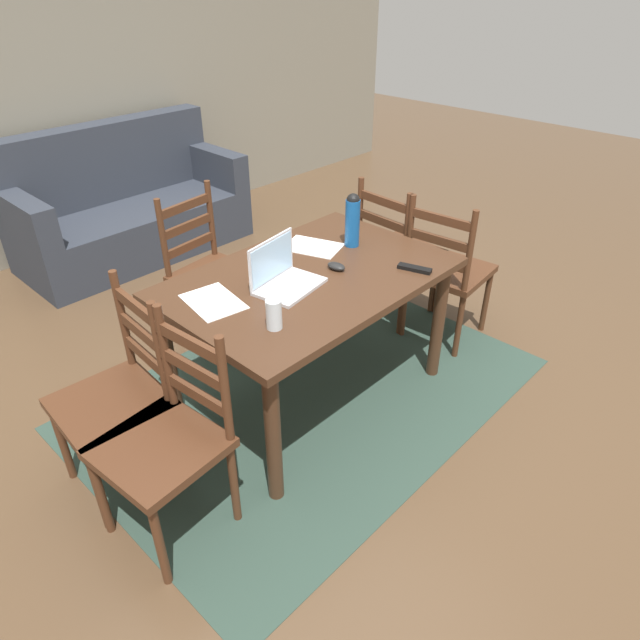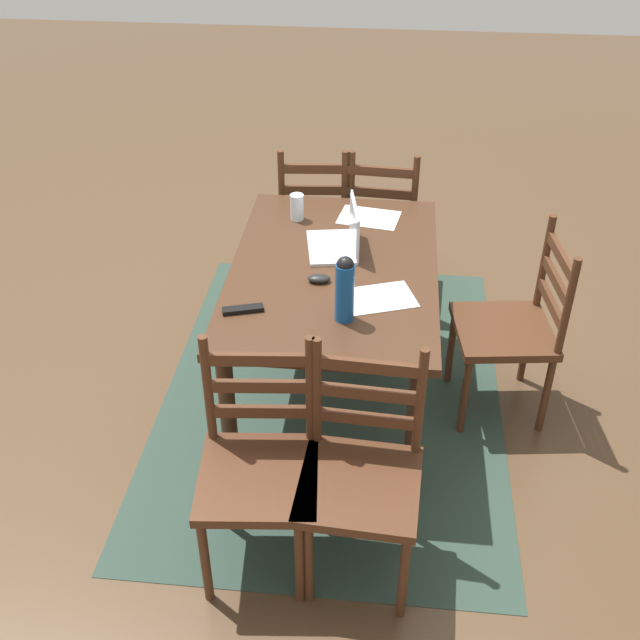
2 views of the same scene
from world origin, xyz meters
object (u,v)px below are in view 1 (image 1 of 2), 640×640
Objects in this scene: chair_far_head at (211,273)px; laptop at (282,275)px; chair_right_near at (447,271)px; couch at (128,209)px; computer_mouse at (336,266)px; dining_table at (310,292)px; chair_left_far at (119,398)px; water_bottle at (353,219)px; drinking_glass at (274,314)px; tv_remote at (415,269)px; chair_right_far at (397,253)px; chair_left_near at (168,440)px.

chair_far_head is 0.90m from laptop.
couch is at bearing 104.46° from chair_right_near.
chair_far_head is 9.50× the size of computer_mouse.
laptop is at bearing -101.75° from couch.
laptop reaches higher than dining_table.
chair_right_near is 0.92m from computer_mouse.
water_bottle is (1.40, -0.11, 0.44)m from chair_left_far.
chair_far_head is 1.43m from chair_right_near.
dining_table is 0.52m from drinking_glass.
water_bottle reaches higher than tv_remote.
chair_right_far is 0.38m from chair_right_near.
chair_right_far is at bearing -33.03° from chair_far_head.
water_bottle is at bearing 21.15° from computer_mouse.
chair_left_near is 1.99m from chair_right_near.
chair_far_head is (0.99, 1.02, 0.00)m from chair_left_near.
chair_left_near reaches higher than tv_remote.
chair_right_far is 5.59× the size of tv_remote.
chair_left_near is at bearing -90.01° from chair_left_far.
chair_left_far is 1.19m from computer_mouse.
chair_left_far is (-0.99, 0.18, -0.19)m from dining_table.
chair_left_far is at bearing 169.31° from chair_right_near.
laptop is (-1.16, -0.17, 0.34)m from chair_right_far.
laptop is at bearing 41.70° from drinking_glass.
dining_table is at bearing 10.46° from chair_left_near.
chair_far_head is at bearing 118.27° from water_bottle.
chair_left_far is 1.00× the size of chair_far_head.
dining_table is 8.28× the size of tv_remote.
computer_mouse is (0.58, 0.17, -0.05)m from drinking_glass.
dining_table is 0.78× the size of couch.
chair_left_far is 1.99m from chair_right_far.
laptop is 2.65× the size of drinking_glass.
couch is at bearing 106.82° from chair_right_far.
chair_right_far is at bearing 10.80° from water_bottle.
tv_remote is (-0.60, -0.53, 0.30)m from chair_right_far.
chair_right_far is at bearing 16.09° from drinking_glass.
laptop is 1.21× the size of water_bottle.
couch is at bearing 59.18° from chair_left_far.
chair_left_far is 0.53× the size of couch.
chair_left_near is (-0.00, -0.37, 0.00)m from chair_left_far.
chair_right_near reaches higher than tv_remote.
dining_table is 14.08× the size of computer_mouse.
chair_right_far is 0.53× the size of couch.
couch reaches higher than chair_right_near.
dining_table is 1.48× the size of chair_left_far.
chair_right_near is at bearing -10.87° from dining_table.
chair_far_head is 1.20m from drinking_glass.
chair_right_near is 0.53× the size of couch.
computer_mouse is at bearing -81.20° from chair_far_head.
chair_right_far is (0.99, 0.19, -0.19)m from dining_table.
chair_right_near is 7.14× the size of drinking_glass.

